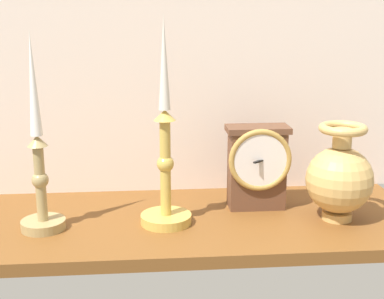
% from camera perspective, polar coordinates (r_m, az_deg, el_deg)
% --- Properties ---
extents(ground_plane, '(1.00, 0.36, 0.02)m').
position_cam_1_polar(ground_plane, '(1.09, -2.20, -7.81)').
color(ground_plane, brown).
extents(back_wall, '(1.20, 0.02, 0.65)m').
position_cam_1_polar(back_wall, '(1.20, -2.80, 10.83)').
color(back_wall, beige).
rests_on(back_wall, ground_plane).
extents(mantel_clock, '(0.13, 0.08, 0.17)m').
position_cam_1_polar(mantel_clock, '(1.12, 6.89, -1.68)').
color(mantel_clock, brown).
rests_on(mantel_clock, ground_plane).
extents(candlestick_tall_left, '(0.10, 0.10, 0.40)m').
position_cam_1_polar(candlestick_tall_left, '(1.02, -2.82, -1.70)').
color(candlestick_tall_left, gold).
rests_on(candlestick_tall_left, ground_plane).
extents(candlestick_tall_center, '(0.08, 0.08, 0.37)m').
position_cam_1_polar(candlestick_tall_center, '(1.03, -15.79, -1.96)').
color(candlestick_tall_center, tan).
rests_on(candlestick_tall_center, ground_plane).
extents(brass_vase_bulbous, '(0.13, 0.13, 0.19)m').
position_cam_1_polar(brass_vase_bulbous, '(1.09, 15.29, -2.82)').
color(brass_vase_bulbous, tan).
rests_on(brass_vase_bulbous, ground_plane).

